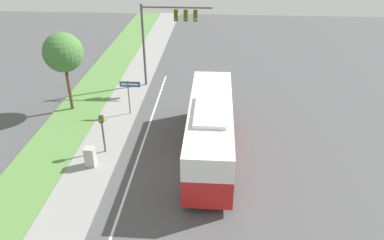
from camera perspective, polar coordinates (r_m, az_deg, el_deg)
name	(u,v)px	position (r m, az deg, el deg)	size (l,w,h in m)	color
ground_plane	(194,175)	(22.06, 0.27, -8.43)	(80.00, 80.00, 0.00)	#4C4C4F
sidewalk	(90,170)	(23.18, -15.35, -7.37)	(2.80, 80.00, 0.12)	gray
grass_verge	(37,168)	(24.38, -22.53, -6.78)	(3.60, 80.00, 0.10)	#568442
lane_divider_near	(133,173)	(22.53, -9.00, -7.94)	(0.14, 30.00, 0.01)	silver
bus	(210,127)	(22.86, 2.79, -1.05)	(2.77, 11.11, 3.61)	red
signal_gantry	(165,28)	(31.58, -4.06, 13.77)	(5.81, 0.41, 7.11)	#4C4C51
pedestrian_signal	(102,128)	(23.63, -13.50, -1.16)	(0.28, 0.34, 2.69)	#4C4C51
street_sign	(129,91)	(27.91, -9.52, 4.40)	(1.51, 0.08, 2.77)	#4C4C51
utility_cabinet	(90,157)	(23.14, -15.25, -5.40)	(0.56, 0.58, 1.22)	#A8A8A3
roadside_tree	(63,53)	(28.89, -19.05, 9.67)	(2.88, 2.88, 5.98)	brown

